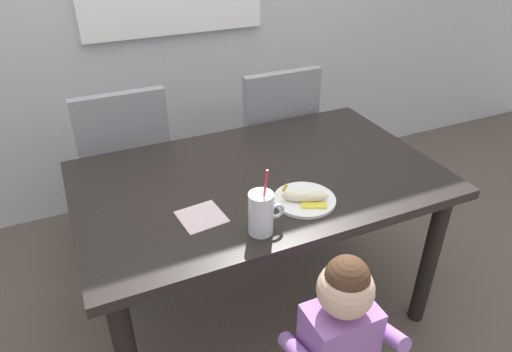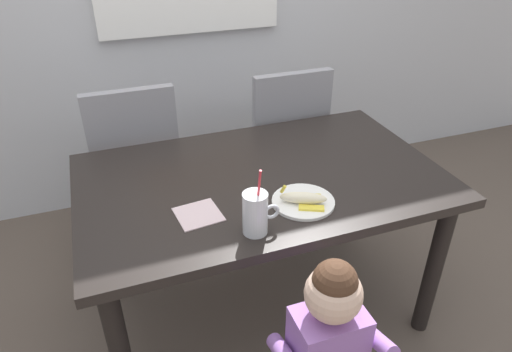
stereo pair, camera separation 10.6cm
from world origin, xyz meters
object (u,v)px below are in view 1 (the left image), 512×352
object	(u,v)px
toddler_standing	(339,336)
peeled_banana	(306,196)
snack_plate	(304,200)
paper_napkin	(202,217)
milk_cup	(261,215)
dining_table	(260,195)
dining_chair_left	(126,164)
dining_chair_right	(271,139)

from	to	relation	value
toddler_standing	peeled_banana	size ratio (longest dim) A/B	4.86
snack_plate	paper_napkin	world-z (taller)	snack_plate
milk_cup	peeled_banana	world-z (taller)	milk_cup
dining_table	paper_napkin	xyz separation A→B (m)	(-0.30, -0.17, 0.10)
dining_chair_left	paper_napkin	distance (m)	0.88
dining_table	snack_plate	distance (m)	0.27
dining_chair_right	milk_cup	xyz separation A→B (m)	(-0.51, -0.96, 0.26)
dining_table	dining_chair_left	bearing A→B (deg)	123.13
dining_table	dining_chair_right	distance (m)	0.73
milk_cup	toddler_standing	bearing A→B (deg)	-70.61
snack_plate	paper_napkin	xyz separation A→B (m)	(-0.38, 0.06, -0.00)
dining_chair_left	dining_chair_right	xyz separation A→B (m)	(0.80, -0.04, 0.00)
dining_chair_right	toddler_standing	xyz separation A→B (m)	(-0.39, -1.29, -0.02)
peeled_banana	paper_napkin	bearing A→B (deg)	168.56
milk_cup	snack_plate	size ratio (longest dim) A/B	1.09
dining_chair_right	toddler_standing	size ratio (longest dim) A/B	1.15
milk_cup	snack_plate	bearing A→B (deg)	23.90
dining_chair_left	toddler_standing	bearing A→B (deg)	106.98
dining_chair_left	snack_plate	bearing A→B (deg)	119.49
milk_cup	peeled_banana	size ratio (longest dim) A/B	1.46
paper_napkin	dining_chair_right	bearing A→B (deg)	50.36
dining_chair_left	paper_napkin	xyz separation A→B (m)	(0.13, -0.85, 0.20)
dining_table	milk_cup	xyz separation A→B (m)	(-0.15, -0.33, 0.16)
dining_chair_left	peeled_banana	distance (m)	1.07
milk_cup	paper_napkin	world-z (taller)	milk_cup
dining_table	peeled_banana	bearing A→B (deg)	-74.79
peeled_banana	paper_napkin	distance (m)	0.38
paper_napkin	dining_table	bearing A→B (deg)	29.76
dining_table	snack_plate	world-z (taller)	snack_plate
toddler_standing	paper_napkin	xyz separation A→B (m)	(-0.27, 0.49, 0.21)
snack_plate	peeled_banana	xyz separation A→B (m)	(-0.01, -0.02, 0.03)
dining_chair_left	peeled_banana	size ratio (longest dim) A/B	5.57
dining_chair_left	toddler_standing	distance (m)	1.39
toddler_standing	milk_cup	world-z (taller)	milk_cup
peeled_banana	dining_chair_left	bearing A→B (deg)	118.80
snack_plate	peeled_banana	distance (m)	0.03
paper_napkin	milk_cup	bearing A→B (deg)	-45.16
dining_chair_right	snack_plate	world-z (taller)	dining_chair_right
paper_napkin	dining_chair_left	bearing A→B (deg)	99.02
snack_plate	paper_napkin	distance (m)	0.38
toddler_standing	dining_table	bearing A→B (deg)	87.33
dining_table	paper_napkin	size ratio (longest dim) A/B	9.67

